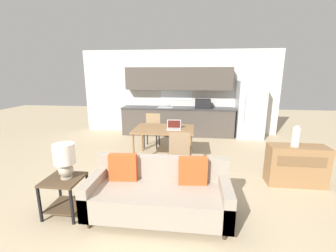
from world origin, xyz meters
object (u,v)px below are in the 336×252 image
credenza (296,165)px  couch (159,193)px  refrigerator (250,110)px  table_lamp (65,158)px  side_table (65,190)px  vase (296,137)px  dining_table (164,131)px  dining_chair_far_left (152,129)px  dining_chair_near_right (180,151)px  laptop (174,127)px

credenza → couch: bearing=-153.0°
refrigerator → table_lamp: size_ratio=3.50×
side_table → vase: (3.57, 1.29, 0.54)m
vase → refrigerator: bearing=91.3°
dining_table → credenza: credenza is taller
side_table → dining_chair_far_left: (0.67, 3.16, 0.13)m
couch → vase: bearing=27.4°
refrigerator → couch: size_ratio=0.90×
table_lamp → vase: 3.75m
dining_table → dining_chair_far_left: size_ratio=1.54×
credenza → dining_chair_near_right: dining_chair_near_right is taller
dining_chair_near_right → side_table: bearing=47.6°
side_table → dining_chair_near_right: size_ratio=0.61×
side_table → laptop: bearing=59.5°
couch → table_lamp: bearing=-175.4°
refrigerator → dining_table: bearing=-139.5°
credenza → laptop: 2.54m
side_table → credenza: size_ratio=0.54×
table_lamp → vase: bearing=19.7°
refrigerator → table_lamp: 5.55m
table_lamp → refrigerator: bearing=51.4°
dining_table → couch: 2.23m
laptop → side_table: bearing=-122.7°
table_lamp → dining_chair_near_right: bearing=43.7°
credenza → refrigerator: bearing=92.8°
refrigerator → credenza: bearing=-87.2°
dining_chair_near_right → laptop: (-0.20, 0.82, 0.28)m
dining_table → side_table: 2.60m
couch → side_table: 1.35m
table_lamp → vase: (3.53, 1.26, 0.07)m
dining_chair_near_right → dining_table: bearing=-58.8°
refrigerator → vase: bearing=-88.7°
dining_chair_far_left → dining_chair_near_right: 1.90m
couch → side_table: (-1.34, -0.13, 0.03)m
side_table → laptop: size_ratio=1.64×
refrigerator → dining_table: (-2.39, -2.04, -0.21)m
refrigerator → dining_table: 3.15m
dining_table → dining_chair_far_left: bearing=117.7°
side_table → laptop: laptop is taller
couch → dining_chair_far_left: size_ratio=2.17×
side_table → dining_chair_far_left: 3.23m
table_lamp → dining_chair_far_left: size_ratio=0.56×
refrigerator → couch: refrigerator is taller
dining_chair_far_left → refrigerator: bearing=25.6°
dining_chair_near_right → vase: bearing=179.0°
refrigerator → vase: refrigerator is taller
couch → vase: (2.23, 1.16, 0.57)m
credenza → dining_chair_near_right: bearing=175.6°
vase → laptop: (-2.22, 1.00, -0.13)m
dining_table → dining_chair_near_right: dining_chair_near_right is taller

